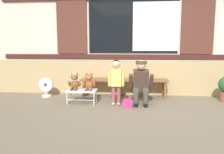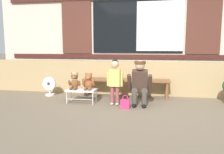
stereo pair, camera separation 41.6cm
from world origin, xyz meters
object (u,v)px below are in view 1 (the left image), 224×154
(small_display_bench, at_px, (82,91))
(teddy_bear_with_hat, at_px, (74,82))
(teddy_bear_plain, at_px, (89,82))
(wooden_bench_long, at_px, (124,82))
(handbag_on_ground, at_px, (128,103))
(child_standing, at_px, (116,77))
(floor_fan, at_px, (46,87))
(adult_crouching, at_px, (141,82))

(small_display_bench, height_order, teddy_bear_with_hat, teddy_bear_with_hat)
(teddy_bear_plain, bearing_deg, wooden_bench_long, 44.21)
(wooden_bench_long, relative_size, handbag_on_ground, 7.72)
(small_display_bench, relative_size, teddy_bear_with_hat, 1.76)
(teddy_bear_plain, relative_size, child_standing, 0.38)
(teddy_bear_with_hat, relative_size, handbag_on_ground, 1.34)
(handbag_on_ground, bearing_deg, teddy_bear_plain, 160.36)
(floor_fan, bearing_deg, handbag_on_ground, -22.11)
(adult_crouching, bearing_deg, teddy_bear_plain, 179.92)
(teddy_bear_with_hat, relative_size, floor_fan, 0.76)
(small_display_bench, distance_m, child_standing, 0.82)
(small_display_bench, height_order, teddy_bear_plain, teddy_bear_plain)
(teddy_bear_with_hat, height_order, adult_crouching, adult_crouching)
(adult_crouching, relative_size, floor_fan, 1.98)
(small_display_bench, distance_m, teddy_bear_plain, 0.25)
(teddy_bear_with_hat, bearing_deg, wooden_bench_long, 34.04)
(teddy_bear_plain, relative_size, handbag_on_ground, 1.34)
(child_standing, xyz_separation_m, floor_fan, (-1.75, 0.57, -0.35))
(child_standing, height_order, adult_crouching, child_standing)
(small_display_bench, bearing_deg, teddy_bear_with_hat, 179.23)
(wooden_bench_long, relative_size, teddy_bear_plain, 5.78)
(adult_crouching, bearing_deg, teddy_bear_with_hat, 179.91)
(teddy_bear_with_hat, relative_size, adult_crouching, 0.38)
(child_standing, bearing_deg, floor_fan, 162.05)
(child_standing, distance_m, adult_crouching, 0.54)
(wooden_bench_long, relative_size, child_standing, 2.19)
(wooden_bench_long, distance_m, teddy_bear_plain, 1.02)
(small_display_bench, height_order, handbag_on_ground, small_display_bench)
(teddy_bear_with_hat, xyz_separation_m, teddy_bear_plain, (0.32, -0.00, -0.01))
(wooden_bench_long, bearing_deg, child_standing, -100.57)
(small_display_bench, distance_m, floor_fan, 1.13)
(wooden_bench_long, bearing_deg, adult_crouching, -61.59)
(handbag_on_ground, bearing_deg, floor_fan, 157.89)
(wooden_bench_long, xyz_separation_m, floor_fan, (-1.90, -0.19, -0.13))
(wooden_bench_long, height_order, child_standing, child_standing)
(small_display_bench, height_order, floor_fan, floor_fan)
(teddy_bear_plain, height_order, adult_crouching, adult_crouching)
(small_display_bench, height_order, child_standing, child_standing)
(wooden_bench_long, bearing_deg, small_display_bench, -141.36)
(teddy_bear_with_hat, xyz_separation_m, handbag_on_ground, (1.16, -0.30, -0.38))
(small_display_bench, bearing_deg, child_standing, -3.93)
(teddy_bear_with_hat, distance_m, teddy_bear_plain, 0.32)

